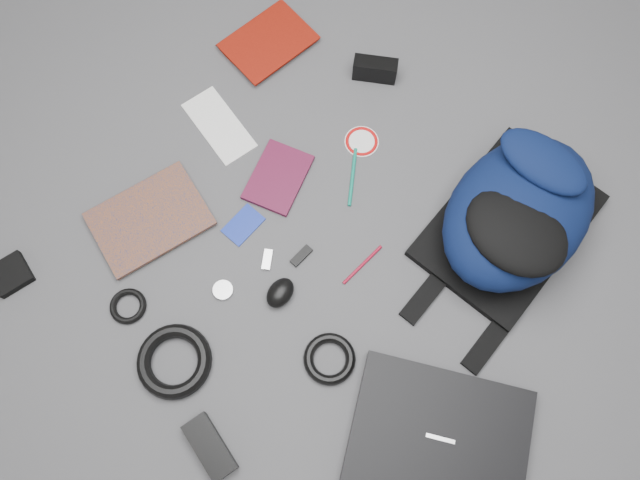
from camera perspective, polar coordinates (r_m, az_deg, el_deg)
The scene contains 22 objects.
ground at distance 1.45m, azimuth 0.00°, elevation -0.25°, with size 4.00×4.00×0.00m, color #4F4F51.
backpack at distance 1.44m, azimuth 17.70°, elevation 2.41°, with size 0.31×0.45×0.19m, color black, non-canonical shape.
laptop at distance 1.38m, azimuth 10.80°, elevation -17.41°, with size 0.36×0.28×0.04m, color black.
textbook_red at distance 1.73m, azimuth -6.55°, elevation 19.15°, with size 0.16×0.22×0.02m, color maroon.
comic_book at distance 1.55m, azimuth -16.82°, elevation 4.57°, with size 0.19×0.26×0.02m, color #BD580D.
envelope at distance 1.59m, azimuth -9.21°, elevation 10.31°, with size 0.21×0.09×0.00m, color white.
dvd_case at distance 1.50m, azimuth -3.86°, elevation 5.73°, with size 0.12×0.17×0.01m, color #440D23.
compact_camera at distance 1.62m, azimuth 5.05°, elevation 15.28°, with size 0.11×0.04×0.06m, color black.
sticker_disc at distance 1.55m, azimuth 3.83°, elevation 8.97°, with size 0.08×0.08×0.00m, color white.
pen_teal at distance 1.50m, azimuth 2.99°, elevation 5.79°, with size 0.01×0.01×0.15m, color #0E7F65.
pen_red at distance 1.43m, azimuth 3.90°, elevation -2.27°, with size 0.01×0.01×0.12m, color maroon.
id_badge at distance 1.47m, azimuth -7.04°, elevation 1.38°, with size 0.06×0.09×0.00m, color #152CA2.
usb_black at distance 1.43m, azimuth -1.72°, elevation -1.46°, with size 0.02×0.06×0.01m, color black.
usb_silver at distance 1.43m, azimuth -4.85°, elevation -1.81°, with size 0.02×0.05×0.01m, color silver.
mouse at distance 1.40m, azimuth -3.66°, elevation -4.84°, with size 0.05×0.07×0.04m, color black.
headphone_left at distance 1.49m, azimuth -11.92°, elevation 2.17°, with size 0.04×0.04×0.01m, color silver.
headphone_right at distance 1.43m, azimuth -8.86°, elevation -4.56°, with size 0.05×0.05×0.01m, color #BABABC.
cable_coil at distance 1.37m, azimuth 0.88°, elevation -10.81°, with size 0.11×0.11×0.02m, color black.
power_brick at distance 1.37m, azimuth -10.04°, elevation -18.15°, with size 0.13×0.06×0.03m, color black.
power_cord_coil at distance 1.40m, azimuth -13.18°, elevation -10.74°, with size 0.16×0.16×0.03m, color black.
pouch at distance 1.58m, azimuth -26.43°, elevation -2.83°, with size 0.08×0.08×0.02m, color black.
earbud_coil at distance 1.46m, azimuth -17.15°, elevation -5.80°, with size 0.08×0.08×0.02m, color black.
Camera 1 is at (0.24, -0.39, 1.37)m, focal length 35.00 mm.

